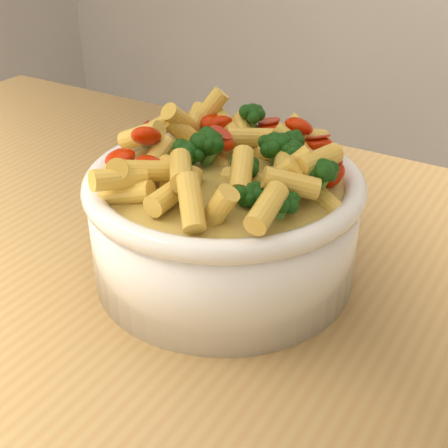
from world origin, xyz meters
The scene contains 3 objects.
table centered at (0.00, 0.00, 0.80)m, with size 1.20×0.80×0.90m.
serving_bowl centered at (0.02, 0.07, 0.95)m, with size 0.24×0.24×0.10m.
pasta_salad centered at (0.02, 0.07, 1.02)m, with size 0.19×0.19×0.04m.
Camera 1 is at (0.27, -0.34, 1.23)m, focal length 50.00 mm.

